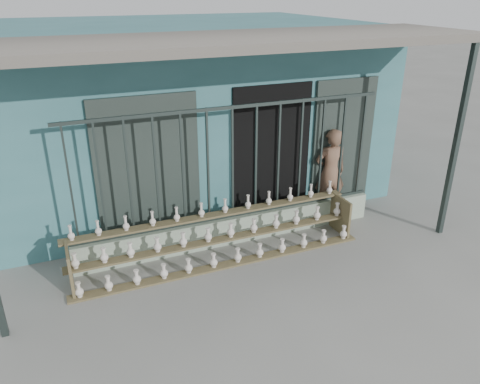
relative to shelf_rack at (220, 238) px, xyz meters
name	(u,v)px	position (x,y,z in m)	size (l,w,h in m)	color
ground	(267,284)	(0.38, -0.89, -0.36)	(60.00, 60.00, 0.00)	slate
workshop_building	(180,105)	(0.38, 3.34, 1.26)	(7.40, 6.60, 3.21)	#34696F
parapet_wall	(233,229)	(0.38, 0.41, -0.14)	(5.00, 0.20, 0.45)	#96A991
security_fence	(232,164)	(0.38, 0.41, 0.99)	(5.00, 0.04, 1.80)	#283330
shelf_rack	(220,238)	(0.00, 0.00, 0.00)	(4.50, 0.68, 0.85)	brown
elderly_woman	(330,172)	(2.37, 0.74, 0.43)	(0.58, 0.38, 1.59)	brown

